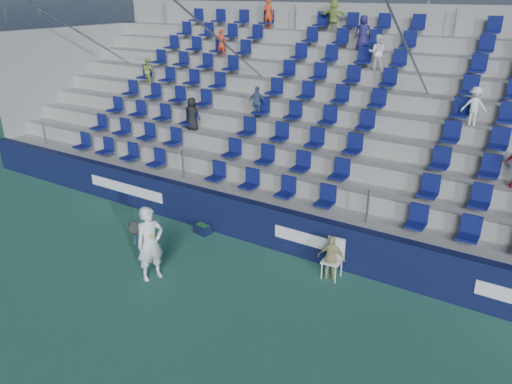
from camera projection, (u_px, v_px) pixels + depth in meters
ground at (185, 295)px, 11.75m from camera, size 70.00×70.00×0.00m
sponsor_wall at (257, 223)px, 13.98m from camera, size 24.00×0.32×1.20m
grandstand at (335, 130)px, 17.37m from camera, size 24.00×8.17×6.63m
tennis_player at (150, 243)px, 12.11m from camera, size 0.74×0.81×1.90m
line_judge_chair at (334, 255)px, 12.32m from camera, size 0.48×0.49×1.02m
line_judge at (331, 258)px, 12.19m from camera, size 0.72×0.39×1.17m
ball_bin at (203, 229)px, 14.65m from camera, size 0.54×0.40×0.28m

